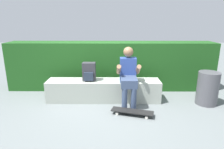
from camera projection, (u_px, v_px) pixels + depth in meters
The scene contains 7 objects.
ground_plane at pixel (103, 108), 4.01m from camera, with size 24.00×24.00×0.00m, color slate.
bench_main at pixel (104, 90), 4.36m from camera, with size 2.49×0.47×0.47m.
person_skater at pixel (128, 75), 4.03m from camera, with size 0.49×0.62×1.22m.
skateboard_near_person at pixel (132, 111), 3.70m from camera, with size 0.82×0.41×0.09m.
backpack_on_bench at pixel (89, 72), 4.23m from camera, with size 0.28×0.23×0.40m.
hedge_row at pixel (111, 65), 5.09m from camera, with size 5.23×0.64×1.21m.
trash_bin at pixel (208, 88), 4.13m from camera, with size 0.44×0.44×0.71m.
Camera 1 is at (0.21, -3.67, 1.75)m, focal length 31.17 mm.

